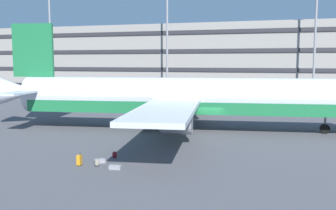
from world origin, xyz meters
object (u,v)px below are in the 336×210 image
(suitcase_upright, at_px, (100,161))
(backpack_orange, at_px, (115,155))
(suitcase_silver, at_px, (79,160))
(backpack_red, at_px, (97,163))
(airliner, at_px, (185,98))
(suitcase_scuffed, at_px, (115,167))

(suitcase_upright, bearing_deg, backpack_orange, 73.01)
(suitcase_silver, xyz_separation_m, backpack_red, (1.24, 0.08, -0.13))
(airliner, relative_size, backpack_orange, 76.45)
(suitcase_scuffed, bearing_deg, backpack_red, 172.75)
(airliner, xyz_separation_m, suitcase_scuffed, (-0.85, -14.71, -3.07))
(backpack_orange, bearing_deg, suitcase_silver, -119.91)
(suitcase_upright, bearing_deg, suitcase_scuffed, -33.79)
(airliner, relative_size, suitcase_scuffed, 48.42)
(suitcase_scuffed, distance_m, backpack_red, 1.38)
(suitcase_scuffed, bearing_deg, airliner, 86.71)
(suitcase_scuffed, distance_m, backpack_orange, 2.81)
(airliner, height_order, suitcase_silver, airliner)
(suitcase_scuffed, relative_size, backpack_orange, 1.58)
(airliner, xyz_separation_m, backpack_red, (-2.21, -14.54, -2.94))
(suitcase_silver, distance_m, suitcase_scuffed, 2.62)
(suitcase_upright, bearing_deg, airliner, 79.66)
(airliner, height_order, backpack_orange, airliner)
(suitcase_upright, distance_m, backpack_red, 0.97)
(backpack_red, bearing_deg, suitcase_upright, 106.73)
(suitcase_silver, height_order, backpack_red, suitcase_silver)
(suitcase_silver, bearing_deg, suitcase_upright, 46.04)
(airliner, bearing_deg, backpack_orange, -99.53)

